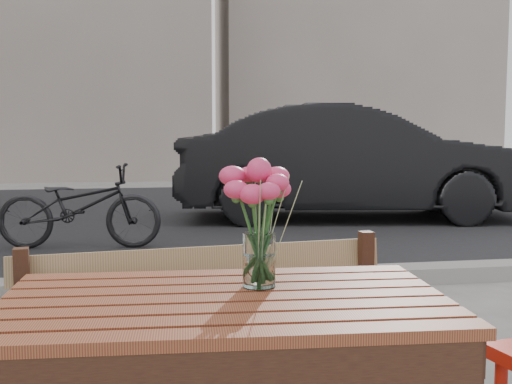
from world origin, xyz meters
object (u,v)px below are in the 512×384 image
Objects in this scene: main_table at (225,341)px; main_vase at (259,207)px; parked_car at (351,162)px; bicycle at (80,206)px.

main_vase is (0.11, 0.09, 0.34)m from main_table.
main_vase is at bearing 168.31° from parked_car.
parked_car is 3.52m from bicycle.
main_vase is 0.08× the size of parked_car.
main_vase is 0.23× the size of bicycle.
parked_car is at bearing 72.43° from main_table.
main_table is at bearing -139.18° from main_vase.
main_table is 0.37m from main_vase.
parked_car is (2.24, 6.03, -0.22)m from main_vase.
main_vase is at bearing -161.47° from bicycle.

